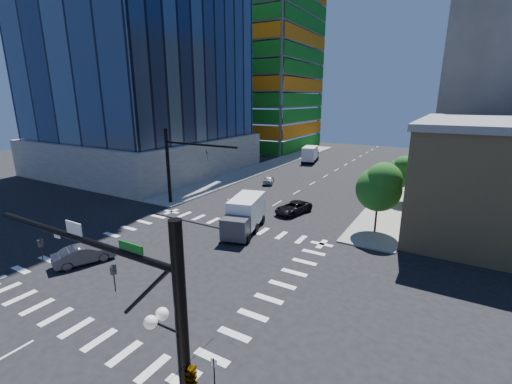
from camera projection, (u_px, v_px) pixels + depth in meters
The scene contains 16 objects.
ground at pixel (175, 261), 27.24m from camera, with size 160.00×160.00×0.00m, color black.
road_markings at pixel (175, 261), 27.23m from camera, with size 20.00×20.00×0.01m, color silver.
sidewalk_ne at pixel (409, 179), 54.51m from camera, with size 5.00×60.00×0.15m, color gray.
sidewalk_nw at pixel (271, 165), 66.64m from camera, with size 5.00×60.00×0.15m, color gray.
construction_building at pixel (260, 49), 85.72m from camera, with size 25.16×34.50×70.60m.
signal_mast_se at pixel (162, 334), 11.18m from camera, with size 10.51×2.48×9.00m.
signal_mast_nw at pixel (177, 160), 40.24m from camera, with size 10.20×0.40×9.00m.
tree_south at pixel (380, 186), 31.47m from camera, with size 4.16×4.16×6.82m.
tree_north at pixel (402, 171), 41.52m from camera, with size 3.54×3.52×5.78m.
no_parking_sign at pixel (214, 375), 14.17m from camera, with size 0.30×0.06×2.20m.
car_nb_far at pixel (293, 208), 38.35m from camera, with size 2.21×4.80×1.33m, color black.
car_sb_near at pixel (247, 201), 40.53m from camera, with size 2.13×5.23×1.52m, color white.
car_sb_mid at pixel (269, 179), 51.99m from camera, with size 1.52×3.78×1.29m, color #B5B6BD.
car_sb_cross at pixel (84, 254), 26.70m from camera, with size 1.54×4.41×1.45m, color #4A494E.
box_truck_near at pixel (244, 218), 32.70m from camera, with size 4.11×6.70×3.27m.
box_truck_far at pixel (310, 155), 69.63m from camera, with size 3.85×6.60×3.25m.
Camera 1 is at (18.07, -18.22, 12.44)m, focal length 24.00 mm.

